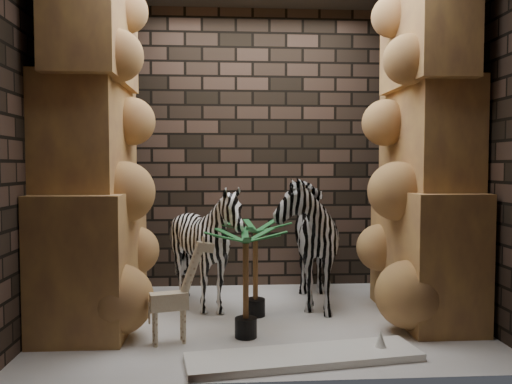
{
  "coord_description": "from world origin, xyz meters",
  "views": [
    {
      "loc": [
        -0.32,
        -4.26,
        1.32
      ],
      "look_at": [
        -0.03,
        0.15,
        1.08
      ],
      "focal_mm": 35.59,
      "sensor_mm": 36.0,
      "label": 1
    }
  ],
  "objects": [
    {
      "name": "surfboard",
      "position": [
        0.22,
        -0.93,
        0.03
      ],
      "size": [
        1.63,
        0.63,
        0.05
      ],
      "primitive_type": "cube",
      "rotation": [
        0.0,
        0.0,
        0.15
      ],
      "color": "white",
      "rests_on": "floor"
    },
    {
      "name": "wall_right",
      "position": [
        1.75,
        0.0,
        1.5
      ],
      "size": [
        0.0,
        3.0,
        3.0
      ],
      "primitive_type": "plane",
      "rotation": [
        1.57,
        0.0,
        -1.57
      ],
      "color": "black",
      "rests_on": "ground"
    },
    {
      "name": "palm_front",
      "position": [
        -0.04,
        0.11,
        0.42
      ],
      "size": [
        0.36,
        0.36,
        0.84
      ],
      "primitive_type": null,
      "color": "#1E522E",
      "rests_on": "floor"
    },
    {
      "name": "giraffe_toy",
      "position": [
        -0.72,
        -0.54,
        0.4
      ],
      "size": [
        0.44,
        0.24,
        0.8
      ],
      "primitive_type": null,
      "rotation": [
        0.0,
        0.0,
        0.27
      ],
      "color": "beige",
      "rests_on": "floor"
    },
    {
      "name": "wall_front",
      "position": [
        0.0,
        -1.25,
        1.5
      ],
      "size": [
        3.5,
        0.0,
        3.5
      ],
      "primitive_type": "plane",
      "rotation": [
        -1.57,
        0.0,
        0.0
      ],
      "color": "black",
      "rests_on": "ground"
    },
    {
      "name": "floor",
      "position": [
        0.0,
        0.0,
        0.0
      ],
      "size": [
        3.5,
        3.5,
        0.0
      ],
      "primitive_type": "plane",
      "color": "silver",
      "rests_on": "ground"
    },
    {
      "name": "zebra_left",
      "position": [
        -0.48,
        0.31,
        0.52
      ],
      "size": [
        1.17,
        1.33,
        1.04
      ],
      "primitive_type": "imported",
      "rotation": [
        0.0,
        0.0,
        -0.25
      ],
      "color": "white",
      "rests_on": "floor"
    },
    {
      "name": "palm_back",
      "position": [
        -0.15,
        -0.44,
        0.42
      ],
      "size": [
        0.36,
        0.36,
        0.84
      ],
      "primitive_type": null,
      "color": "#1E522E",
      "rests_on": "floor"
    },
    {
      "name": "wall_back",
      "position": [
        0.0,
        1.25,
        1.5
      ],
      "size": [
        3.5,
        0.0,
        3.5
      ],
      "primitive_type": "plane",
      "rotation": [
        1.57,
        0.0,
        0.0
      ],
      "color": "black",
      "rests_on": "ground"
    },
    {
      "name": "wall_left",
      "position": [
        -1.75,
        0.0,
        1.5
      ],
      "size": [
        0.0,
        3.0,
        3.0
      ],
      "primitive_type": "plane",
      "rotation": [
        1.57,
        0.0,
        1.57
      ],
      "color": "black",
      "rests_on": "ground"
    },
    {
      "name": "rock_pillar_left",
      "position": [
        -1.4,
        0.0,
        1.5
      ],
      "size": [
        0.68,
        1.3,
        3.0
      ],
      "primitive_type": null,
      "color": "tan",
      "rests_on": "floor"
    },
    {
      "name": "zebra_right",
      "position": [
        0.43,
        0.5,
        0.72
      ],
      "size": [
        0.69,
        1.24,
        1.44
      ],
      "primitive_type": "imported",
      "rotation": [
        0.0,
        0.0,
        -0.03
      ],
      "color": "white",
      "rests_on": "floor"
    },
    {
      "name": "rock_pillar_right",
      "position": [
        1.42,
        0.0,
        1.5
      ],
      "size": [
        0.58,
        1.25,
        3.0
      ],
      "primitive_type": null,
      "color": "tan",
      "rests_on": "floor"
    }
  ]
}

